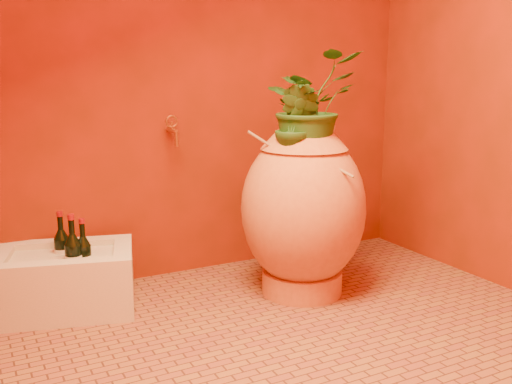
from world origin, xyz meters
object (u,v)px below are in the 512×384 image
amphora (303,208)px  wine_bottle_c (62,251)px  wall_tap (173,129)px  wine_bottle_a (84,258)px  wine_bottle_b (74,258)px  stone_basin (65,281)px

amphora → wine_bottle_c: size_ratio=2.94×
wall_tap → wine_bottle_a: bearing=-155.3°
amphora → wine_bottle_a: (-1.03, 0.25, -0.18)m
amphora → wall_tap: bearing=134.8°
wine_bottle_b → wall_tap: (0.58, 0.26, 0.54)m
wall_tap → wine_bottle_c: bearing=-170.1°
stone_basin → wine_bottle_b: size_ratio=2.25×
wine_bottle_a → wine_bottle_c: bearing=117.7°
stone_basin → wall_tap: 0.93m
wine_bottle_a → wall_tap: (0.54, 0.25, 0.55)m
amphora → wine_bottle_c: amphora is taller
stone_basin → wall_tap: (0.62, 0.17, 0.68)m
amphora → wall_tap: amphora is taller
wine_bottle_c → wall_tap: wall_tap is taller
wine_bottle_b → wine_bottle_c: size_ratio=1.06×
wall_tap → stone_basin: bearing=-164.6°
amphora → wine_bottle_b: size_ratio=2.78×
wine_bottle_b → amphora: bearing=-12.6°
stone_basin → wall_tap: wall_tap is taller
wine_bottle_a → amphora: bearing=-13.8°
amphora → wall_tap: size_ratio=5.69×
wine_bottle_b → wine_bottle_c: 0.16m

